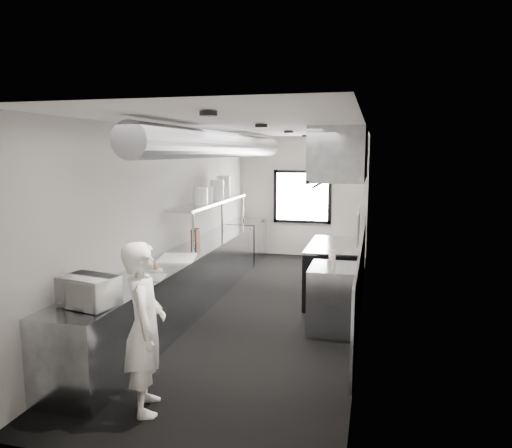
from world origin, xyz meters
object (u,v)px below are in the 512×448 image
Objects in this scene: cutting_board at (177,258)px; plate_stack_a at (201,196)px; squeeze_bottle_b at (332,264)px; deli_tub_a at (104,286)px; far_work_table at (246,240)px; pass_shelf at (212,203)px; squeeze_bottle_d at (331,257)px; deli_tub_b at (89,290)px; plate_stack_c at (217,189)px; exhaust_hood at (341,155)px; prep_counter at (183,284)px; range at (334,272)px; plate_stack_d at (224,186)px; line_cook at (145,327)px; squeeze_bottle_a at (329,266)px; small_plate at (156,270)px; bottle_station at (333,299)px; microwave at (88,291)px; squeeze_bottle_c at (332,261)px; knife_block at (195,236)px; plate_stack_b at (207,194)px.

cutting_board is 1.43m from plate_stack_a.
deli_tub_a is at bearing -146.44° from squeeze_bottle_b.
cutting_board is at bearing -89.34° from far_work_table.
squeeze_bottle_d is (2.28, -1.51, -0.54)m from pass_shelf.
deli_tub_b is 3.14m from plate_stack_a.
plate_stack_c is at bearing -91.33° from far_work_table.
exhaust_hood is 3.32× the size of cutting_board.
range reaches higher than prep_counter.
pass_shelf is 10.65× the size of plate_stack_a.
exhaust_hood reaches higher than plate_stack_d.
range is at bearing 28.74° from prep_counter.
exhaust_hood is 0.73× the size of pass_shelf.
line_cook is 2.64m from squeeze_bottle_a.
plate_stack_c is (-0.09, 2.11, 0.84)m from cutting_board.
range is 3.09m from small_plate.
exhaust_hood is 2.39m from bottle_station.
prep_counter is 2.30m from squeeze_bottle_d.
deli_tub_a is 3.88m from plate_stack_c.
microwave is (-2.20, -3.69, -1.34)m from exhaust_hood.
range is 8.98× the size of squeeze_bottle_c.
plate_stack_c is at bearing 77.87° from knife_block.
deli_tub_b is at bearing -92.08° from plate_stack_b.
bottle_station is 1.36× the size of cutting_board.
plate_stack_b reaches higher than microwave.
plate_stack_a is at bearing -85.00° from plate_stack_b.
bottle_station is 4.71× the size of small_plate.
cutting_board is 2.21m from squeeze_bottle_d.
plate_stack_b is (0.05, 3.26, 0.76)m from deli_tub_a.
knife_block reaches higher than range.
microwave is at bearing -89.56° from far_work_table.
deli_tub_b is at bearing 36.34° from line_cook.
small_plate is 2.31m from squeeze_bottle_b.
squeeze_bottle_d reaches higher than squeeze_bottle_c.
pass_shelf is 8.31× the size of plate_stack_c.
deli_tub_a is 0.34× the size of plate_stack_d.
small_plate is (-2.14, -2.19, 0.44)m from range.
knife_block reaches higher than squeeze_bottle_b.
plate_stack_b is (-0.06, 1.29, 1.26)m from prep_counter.
squeeze_bottle_a reaches higher than small_plate.
exhaust_hood reaches higher than deli_tub_b.
plate_stack_a is at bearing -88.66° from plate_stack_c.
plate_stack_b is at bearing 177.63° from range.
far_work_table is at bearing 81.54° from knife_block.
squeeze_bottle_d is (2.19, 0.98, 0.08)m from small_plate.
plate_stack_b is 2.96m from squeeze_bottle_b.
squeeze_bottle_d reaches higher than prep_counter.
microwave reaches higher than knife_block.
squeeze_bottle_b is (2.23, 2.11, -0.07)m from microwave.
deli_tub_a is 2.94m from squeeze_bottle_c.
small_plate is at bearing -168.00° from squeeze_bottle_a.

